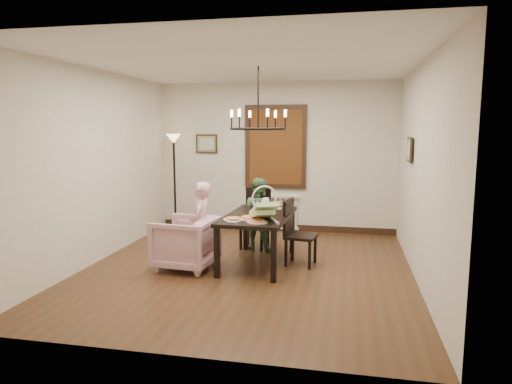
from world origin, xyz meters
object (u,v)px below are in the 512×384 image
(chair_right, at_px, (301,232))
(dining_table, at_px, (258,220))
(chair_far, at_px, (255,218))
(floor_lamp, at_px, (175,183))
(baby_bouncer, at_px, (264,209))
(elderly_woman, at_px, (201,233))
(drinking_glass, at_px, (263,208))
(seated_man, at_px, (258,220))
(armchair, at_px, (185,243))

(chair_right, bearing_deg, dining_table, 108.03)
(chair_far, distance_m, chair_right, 1.15)
(dining_table, bearing_deg, chair_far, 107.22)
(chair_right, distance_m, floor_lamp, 3.19)
(chair_right, distance_m, baby_bouncer, 0.81)
(elderly_woman, relative_size, drinking_glass, 6.84)
(dining_table, height_order, seated_man, seated_man)
(seated_man, bearing_deg, armchair, 66.67)
(elderly_woman, relative_size, floor_lamp, 0.56)
(chair_far, height_order, baby_bouncer, baby_bouncer)
(dining_table, height_order, chair_right, chair_right)
(dining_table, distance_m, floor_lamp, 2.76)
(elderly_woman, height_order, seated_man, elderly_woman)
(seated_man, distance_m, floor_lamp, 2.18)
(elderly_woman, bearing_deg, floor_lamp, -155.44)
(chair_far, distance_m, drinking_glass, 0.86)
(armchair, bearing_deg, dining_table, 116.66)
(seated_man, bearing_deg, drinking_glass, 118.29)
(elderly_woman, bearing_deg, chair_right, 103.00)
(chair_far, bearing_deg, chair_right, -35.79)
(seated_man, xyz_separation_m, drinking_glass, (0.20, -0.67, 0.32))
(chair_right, bearing_deg, baby_bouncer, 148.16)
(chair_right, distance_m, armchair, 1.65)
(drinking_glass, distance_m, floor_lamp, 2.70)
(seated_man, xyz_separation_m, baby_bouncer, (0.32, -1.22, 0.41))
(chair_right, distance_m, elderly_woman, 1.43)
(dining_table, relative_size, armchair, 2.00)
(baby_bouncer, distance_m, drinking_glass, 0.57)
(dining_table, distance_m, elderly_woman, 0.84)
(drinking_glass, height_order, floor_lamp, floor_lamp)
(chair_far, xyz_separation_m, floor_lamp, (-1.77, 1.01, 0.41))
(chair_right, relative_size, elderly_woman, 0.94)
(chair_far, xyz_separation_m, armchair, (-0.74, -1.25, -0.13))
(elderly_woman, relative_size, seated_man, 1.04)
(chair_far, distance_m, elderly_woman, 1.32)
(chair_right, distance_m, seated_man, 1.04)
(dining_table, bearing_deg, floor_lamp, 139.18)
(armchair, bearing_deg, drinking_glass, 121.99)
(chair_far, bearing_deg, elderly_woman, -106.14)
(baby_bouncer, bearing_deg, elderly_woman, 150.66)
(dining_table, height_order, drinking_glass, drinking_glass)
(dining_table, relative_size, seated_man, 1.65)
(dining_table, height_order, armchair, dining_table)
(floor_lamp, bearing_deg, chair_right, -34.38)
(baby_bouncer, bearing_deg, seated_man, 80.52)
(chair_right, height_order, elderly_woman, elderly_woman)
(dining_table, bearing_deg, drinking_glass, 73.13)
(armchair, relative_size, drinking_glass, 5.40)
(chair_right, height_order, floor_lamp, floor_lamp)
(dining_table, distance_m, chair_far, 0.92)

